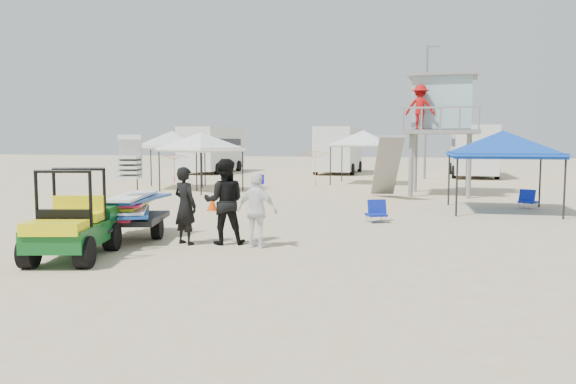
% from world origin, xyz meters
% --- Properties ---
extents(ground, '(140.00, 140.00, 0.00)m').
position_xyz_m(ground, '(0.00, 0.00, 0.00)').
color(ground, beige).
rests_on(ground, ground).
extents(utility_cart, '(1.71, 2.54, 1.77)m').
position_xyz_m(utility_cart, '(-3.56, 1.55, 0.82)').
color(utility_cart, '#0C4E1A').
rests_on(utility_cart, ground).
extents(surf_trailer, '(1.85, 2.68, 2.18)m').
position_xyz_m(surf_trailer, '(-3.56, 3.88, 0.89)').
color(surf_trailer, black).
rests_on(surf_trailer, ground).
extents(man_left, '(0.76, 0.65, 1.76)m').
position_xyz_m(man_left, '(-2.04, 3.58, 0.88)').
color(man_left, black).
rests_on(man_left, ground).
extents(man_mid, '(1.12, 0.99, 1.94)m').
position_xyz_m(man_mid, '(-1.19, 3.83, 0.97)').
color(man_mid, black).
rests_on(man_mid, ground).
extents(man_right, '(1.02, 0.58, 1.64)m').
position_xyz_m(man_right, '(-0.34, 3.58, 0.82)').
color(man_right, white).
rests_on(man_right, ground).
extents(lifeguard_tower, '(3.29, 3.29, 5.02)m').
position_xyz_m(lifeguard_tower, '(3.65, 17.02, 3.74)').
color(lifeguard_tower, gray).
rests_on(lifeguard_tower, ground).
extents(canopy_blue, '(3.39, 3.39, 3.07)m').
position_xyz_m(canopy_blue, '(5.59, 11.54, 2.52)').
color(canopy_blue, black).
rests_on(canopy_blue, ground).
extents(canopy_white_a, '(3.73, 3.73, 3.12)m').
position_xyz_m(canopy_white_a, '(-6.91, 16.00, 2.57)').
color(canopy_white_a, black).
rests_on(canopy_white_a, ground).
extents(canopy_white_b, '(3.56, 3.56, 3.20)m').
position_xyz_m(canopy_white_b, '(-8.85, 17.03, 2.65)').
color(canopy_white_b, black).
rests_on(canopy_white_b, ground).
extents(canopy_white_c, '(3.23, 3.23, 3.28)m').
position_xyz_m(canopy_white_c, '(-0.22, 22.26, 2.73)').
color(canopy_white_c, black).
rests_on(canopy_white_c, ground).
extents(umbrella_a, '(2.13, 2.16, 1.63)m').
position_xyz_m(umbrella_a, '(-10.71, 21.07, 0.82)').
color(umbrella_a, '#BA133A').
rests_on(umbrella_a, ground).
extents(umbrella_b, '(2.81, 2.83, 1.89)m').
position_xyz_m(umbrella_b, '(-2.37, 20.14, 0.94)').
color(umbrella_b, orange).
rests_on(umbrella_b, ground).
extents(cone_near, '(0.34, 0.34, 0.50)m').
position_xyz_m(cone_near, '(-3.76, 9.45, 0.25)').
color(cone_near, '#DF4807').
rests_on(cone_near, ground).
extents(cone_far, '(0.34, 0.34, 0.50)m').
position_xyz_m(cone_far, '(-7.61, 11.44, 0.25)').
color(cone_far, orange).
rests_on(cone_far, ground).
extents(beach_chair_a, '(0.70, 0.78, 0.64)m').
position_xyz_m(beach_chair_a, '(-4.95, 18.49, 0.31)').
color(beach_chair_a, '#170E9C').
rests_on(beach_chair_a, ground).
extents(beach_chair_b, '(0.69, 0.76, 0.64)m').
position_xyz_m(beach_chair_b, '(1.83, 8.15, 0.31)').
color(beach_chair_b, '#0D1E94').
rests_on(beach_chair_b, ground).
extents(beach_chair_c, '(0.72, 0.80, 0.64)m').
position_xyz_m(beach_chair_c, '(6.62, 12.80, 0.31)').
color(beach_chair_c, '#1026B5').
rests_on(beach_chair_c, ground).
extents(rv_far_left, '(2.64, 6.80, 3.25)m').
position_xyz_m(rv_far_left, '(-12.00, 29.99, 1.80)').
color(rv_far_left, silver).
rests_on(rv_far_left, ground).
extents(rv_mid_left, '(2.65, 6.50, 3.25)m').
position_xyz_m(rv_mid_left, '(-3.00, 31.49, 1.80)').
color(rv_mid_left, silver).
rests_on(rv_mid_left, ground).
extents(rv_mid_right, '(2.64, 7.00, 3.25)m').
position_xyz_m(rv_mid_right, '(6.00, 29.99, 1.80)').
color(rv_mid_right, silver).
rests_on(rv_mid_right, ground).
extents(light_pole_left, '(0.14, 0.14, 8.00)m').
position_xyz_m(light_pole_left, '(3.00, 27.00, 4.00)').
color(light_pole_left, slate).
rests_on(light_pole_left, ground).
extents(distant_beachgoers, '(2.45, 18.19, 1.72)m').
position_xyz_m(distant_beachgoers, '(8.39, 19.02, 0.85)').
color(distant_beachgoers, tan).
rests_on(distant_beachgoers, ground).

